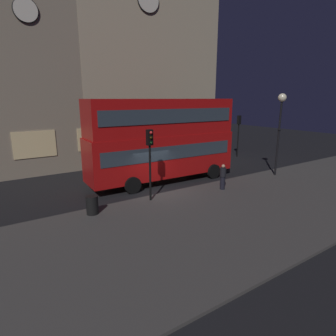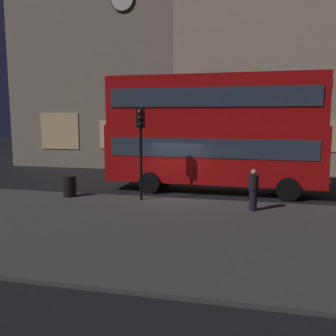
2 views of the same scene
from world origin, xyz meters
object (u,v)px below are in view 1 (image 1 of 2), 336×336
double_decker_bus (163,137)px  pedestrian (223,177)px  street_lamp (281,113)px  litter_bin (92,205)px  traffic_light_near_kerb (150,150)px  traffic_light_far_side (239,127)px

double_decker_bus → pedestrian: double_decker_bus is taller
street_lamp → litter_bin: size_ratio=6.32×
double_decker_bus → litter_bin: double_decker_bus is taller
pedestrian → traffic_light_near_kerb: bearing=85.2°
street_lamp → traffic_light_near_kerb: bearing=177.5°
double_decker_bus → traffic_light_far_side: double_decker_bus is taller
street_lamp → litter_bin: (-13.94, 0.38, -4.16)m
traffic_light_near_kerb → litter_bin: bearing=178.2°
traffic_light_far_side → pedestrian: size_ratio=2.53×
traffic_light_far_side → pedestrian: (-8.83, -7.08, -2.01)m
street_lamp → pedestrian: (-5.75, -0.33, -3.81)m
traffic_light_near_kerb → litter_bin: (-3.40, -0.08, -2.41)m
pedestrian → litter_bin: 8.23m
litter_bin → traffic_light_near_kerb: bearing=1.3°
double_decker_bus → traffic_light_near_kerb: double_decker_bus is taller
double_decker_bus → pedestrian: (2.03, -3.88, -2.23)m
double_decker_bus → street_lamp: size_ratio=1.80×
double_decker_bus → litter_bin: (-6.17, -3.18, -2.58)m
traffic_light_far_side → litter_bin: bearing=26.5°
litter_bin → pedestrian: bearing=-4.9°
street_lamp → pedestrian: size_ratio=3.67×
pedestrian → litter_bin: pedestrian is taller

